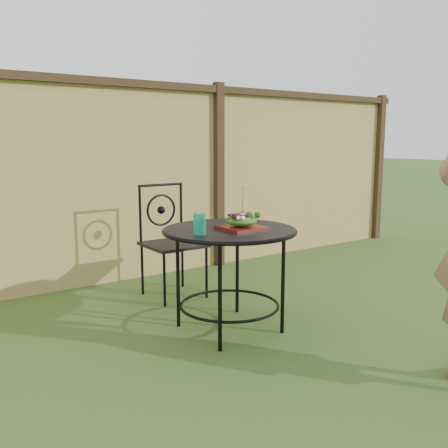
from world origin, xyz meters
The scene contains 8 objects.
ground centered at (0.00, 0.00, 0.00)m, with size 60.00×60.00×0.00m, color #294D18.
fence centered at (0.00, 2.19, 0.95)m, with size 8.00×0.12×1.90m.
patio_table centered at (0.30, 0.57, 0.59)m, with size 0.92×0.92×0.72m.
patio_chair centered at (0.37, 1.52, 0.50)m, with size 0.46×0.46×0.95m.
salad_plate centered at (0.34, 0.49, 0.74)m, with size 0.27×0.27×0.02m, color #47140A.
salad centered at (0.34, 0.49, 0.79)m, with size 0.21×0.21×0.08m, color #235614.
fork centered at (0.35, 0.49, 0.92)m, with size 0.01×0.01×0.18m, color silver.
drinking_glass centered at (0.02, 0.50, 0.79)m, with size 0.08×0.08×0.14m, color #0D9B7A.
Camera 1 is at (-1.66, -2.15, 1.32)m, focal length 40.00 mm.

